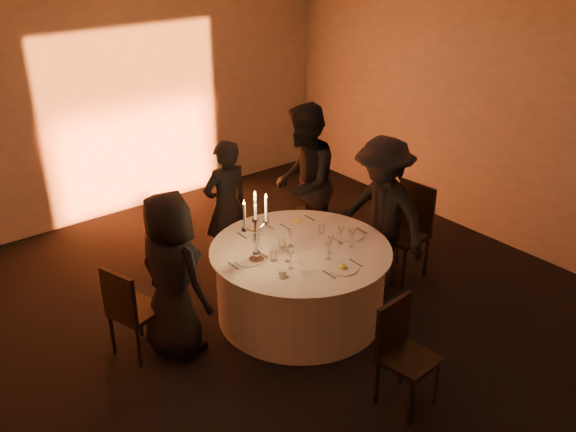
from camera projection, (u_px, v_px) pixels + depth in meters
floor at (300, 314)px, 6.63m from camera, size 7.00×7.00×0.00m
ceiling at (303, 13)px, 5.34m from camera, size 7.00×7.00×0.00m
wall_back at (132, 101)px, 8.45m from camera, size 7.00×0.00×7.00m
wall_right at (494, 120)px, 7.68m from camera, size 0.00×7.00×7.00m
uplighter_fixture at (153, 208)px, 8.87m from camera, size 0.25×0.12×0.10m
banquet_table at (300, 282)px, 6.47m from camera, size 1.80×1.80×0.77m
chair_left at (130, 307)px, 5.81m from camera, size 0.51×0.51×0.93m
chair_back_left at (164, 229)px, 7.22m from camera, size 0.53×0.53×0.95m
chair_back_right at (316, 210)px, 7.81m from camera, size 0.52×0.52×0.85m
chair_right at (408, 225)px, 7.12m from camera, size 0.51×0.51×1.07m
chair_front at (402, 348)px, 5.26m from camera, size 0.45×0.45×0.94m
guest_left at (172, 276)px, 5.76m from camera, size 0.67×0.88×1.61m
guest_back_left at (226, 206)px, 7.18m from camera, size 0.57×0.38×1.55m
guest_back_right at (304, 183)px, 7.39m from camera, size 1.15×1.13×1.86m
guest_right at (382, 214)px, 6.81m from camera, size 0.72×1.15×1.72m
plate_left at (248, 260)px, 6.08m from camera, size 0.36×0.26×0.01m
plate_back_left at (255, 230)px, 6.63m from camera, size 0.36×0.26×0.08m
plate_back_right at (297, 221)px, 6.81m from camera, size 0.35×0.26×0.08m
plate_right at (350, 235)px, 6.54m from camera, size 0.36×0.29×0.01m
plate_front at (343, 268)px, 5.93m from camera, size 0.36×0.28×0.08m
coffee_cup at (283, 274)px, 5.81m from camera, size 0.11×0.11×0.07m
candelabra at (256, 237)px, 5.98m from camera, size 0.30×0.15×0.72m
wine_glass_a at (291, 234)px, 6.29m from camera, size 0.07×0.07×0.19m
wine_glass_b at (287, 249)px, 6.01m from camera, size 0.07×0.07×0.19m
wine_glass_c at (291, 256)px, 5.89m from camera, size 0.07×0.07×0.19m
wine_glass_d at (352, 235)px, 6.27m from camera, size 0.07×0.07×0.19m
wine_glass_e at (256, 240)px, 6.18m from camera, size 0.07×0.07×0.19m
wine_glass_f at (329, 246)px, 6.05m from camera, size 0.07×0.07×0.19m
wine_glass_g at (331, 241)px, 6.16m from camera, size 0.07×0.07×0.19m
wine_glass_h at (341, 231)px, 6.33m from camera, size 0.07×0.07×0.19m
tumbler_a at (322, 229)px, 6.58m from camera, size 0.07×0.07×0.09m
tumbler_b at (256, 238)px, 6.41m from camera, size 0.07×0.07×0.09m
tumbler_c at (273, 256)px, 6.07m from camera, size 0.07×0.07×0.09m
tumbler_d at (282, 243)px, 6.30m from camera, size 0.07×0.07×0.09m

